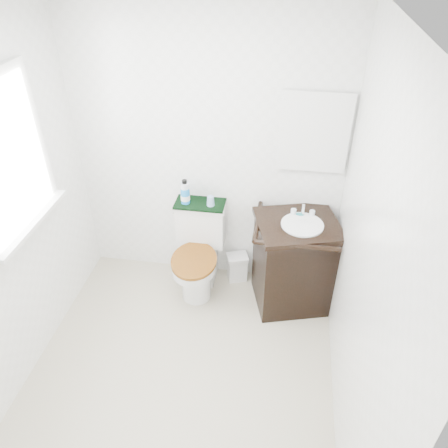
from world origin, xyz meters
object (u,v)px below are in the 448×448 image
(trash_bin, at_px, (237,267))
(cup, at_px, (211,201))
(vanity, at_px, (294,261))
(mouthwash_bottle, at_px, (185,193))
(toilet, at_px, (199,255))

(trash_bin, distance_m, cup, 0.75)
(vanity, distance_m, mouthwash_bottle, 1.06)
(trash_bin, height_order, cup, cup)
(trash_bin, height_order, mouthwash_bottle, mouthwash_bottle)
(vanity, height_order, mouthwash_bottle, mouthwash_bottle)
(mouthwash_bottle, xyz_separation_m, cup, (0.21, -0.01, -0.06))
(toilet, xyz_separation_m, trash_bin, (0.32, 0.13, -0.21))
(mouthwash_bottle, bearing_deg, toilet, -41.92)
(toilet, distance_m, trash_bin, 0.41)
(toilet, height_order, vanity, vanity)
(trash_bin, bearing_deg, cup, -172.02)
(vanity, xyz_separation_m, mouthwash_bottle, (-0.93, 0.17, 0.47))
(mouthwash_bottle, relative_size, cup, 2.55)
(mouthwash_bottle, bearing_deg, vanity, -10.36)
(toilet, height_order, trash_bin, toilet)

